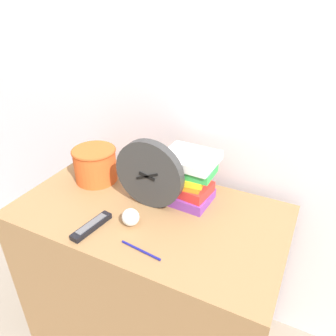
{
  "coord_description": "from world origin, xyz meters",
  "views": [
    {
      "loc": [
        0.52,
        -0.59,
        1.54
      ],
      "look_at": [
        0.04,
        0.39,
        0.92
      ],
      "focal_mm": 35.0,
      "sensor_mm": 36.0,
      "label": 1
    }
  ],
  "objects_px": {
    "book_stack": "(186,177)",
    "crumpled_paper_ball": "(131,217)",
    "basket": "(95,164)",
    "pen": "(141,250)",
    "desk_clock": "(149,174)",
    "tv_remote": "(92,226)"
  },
  "relations": [
    {
      "from": "book_stack",
      "to": "crumpled_paper_ball",
      "type": "xyz_separation_m",
      "value": [
        -0.11,
        -0.24,
        -0.07
      ]
    },
    {
      "from": "basket",
      "to": "pen",
      "type": "bearing_deg",
      "value": -36.6
    },
    {
      "from": "crumpled_paper_ball",
      "to": "desk_clock",
      "type": "bearing_deg",
      "value": 89.14
    },
    {
      "from": "desk_clock",
      "to": "tv_remote",
      "type": "distance_m",
      "value": 0.28
    },
    {
      "from": "desk_clock",
      "to": "basket",
      "type": "height_order",
      "value": "desk_clock"
    },
    {
      "from": "pen",
      "to": "book_stack",
      "type": "bearing_deg",
      "value": 88.64
    },
    {
      "from": "book_stack",
      "to": "pen",
      "type": "distance_m",
      "value": 0.36
    },
    {
      "from": "book_stack",
      "to": "pen",
      "type": "height_order",
      "value": "book_stack"
    },
    {
      "from": "book_stack",
      "to": "basket",
      "type": "distance_m",
      "value": 0.42
    },
    {
      "from": "book_stack",
      "to": "desk_clock",
      "type": "bearing_deg",
      "value": -136.47
    },
    {
      "from": "crumpled_paper_ball",
      "to": "pen",
      "type": "height_order",
      "value": "crumpled_paper_ball"
    },
    {
      "from": "desk_clock",
      "to": "basket",
      "type": "distance_m",
      "value": 0.32
    },
    {
      "from": "desk_clock",
      "to": "book_stack",
      "type": "height_order",
      "value": "desk_clock"
    },
    {
      "from": "tv_remote",
      "to": "crumpled_paper_ball",
      "type": "distance_m",
      "value": 0.14
    },
    {
      "from": "crumpled_paper_ball",
      "to": "tv_remote",
      "type": "bearing_deg",
      "value": -143.71
    },
    {
      "from": "basket",
      "to": "pen",
      "type": "height_order",
      "value": "basket"
    },
    {
      "from": "desk_clock",
      "to": "crumpled_paper_ball",
      "type": "distance_m",
      "value": 0.18
    },
    {
      "from": "tv_remote",
      "to": "pen",
      "type": "distance_m",
      "value": 0.22
    },
    {
      "from": "book_stack",
      "to": "basket",
      "type": "bearing_deg",
      "value": -173.85
    },
    {
      "from": "tv_remote",
      "to": "pen",
      "type": "height_order",
      "value": "tv_remote"
    },
    {
      "from": "book_stack",
      "to": "tv_remote",
      "type": "xyz_separation_m",
      "value": [
        -0.23,
        -0.33,
        -0.09
      ]
    },
    {
      "from": "book_stack",
      "to": "crumpled_paper_ball",
      "type": "distance_m",
      "value": 0.28
    }
  ]
}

